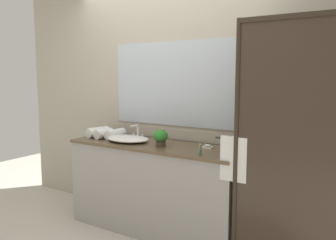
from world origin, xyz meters
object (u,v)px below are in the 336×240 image
object	(u,v)px
rolled_towel_middle	(104,133)
amenity_bottle_conditioner	(227,144)
sink_basin	(128,139)
rolled_towel_far_edge	(115,134)
amenity_bottle_shampoo	(200,150)
amenity_bottle_body_wash	(225,151)
rolled_towel_near_edge	(98,132)
potted_plant	(161,137)
soap_dish	(208,147)
faucet	(137,134)

from	to	relation	value
rolled_towel_middle	amenity_bottle_conditioner	bearing A→B (deg)	8.88
sink_basin	rolled_towel_far_edge	xyz separation A→B (m)	(-0.23, 0.07, 0.02)
amenity_bottle_shampoo	rolled_towel_middle	distance (m)	1.26
amenity_bottle_body_wash	rolled_towel_near_edge	distance (m)	1.55
amenity_bottle_body_wash	amenity_bottle_shampoo	bearing A→B (deg)	-152.75
potted_plant	rolled_towel_middle	world-z (taller)	potted_plant
sink_basin	rolled_towel_far_edge	world-z (taller)	rolled_towel_far_edge
amenity_bottle_shampoo	rolled_towel_near_edge	size ratio (longest dim) A/B	0.39
soap_dish	amenity_bottle_conditioner	world-z (taller)	amenity_bottle_conditioner
amenity_bottle_shampoo	rolled_towel_middle	bearing A→B (deg)	173.07
rolled_towel_near_edge	potted_plant	bearing A→B (deg)	-4.48
sink_basin	rolled_towel_middle	xyz separation A→B (m)	(-0.34, 0.01, 0.02)
amenity_bottle_shampoo	rolled_towel_near_edge	world-z (taller)	rolled_towel_near_edge
potted_plant	amenity_bottle_body_wash	size ratio (longest dim) A/B	1.88
amenity_bottle_body_wash	rolled_towel_far_edge	xyz separation A→B (m)	(-1.32, 0.12, 0.01)
amenity_bottle_conditioner	amenity_bottle_body_wash	distance (m)	0.28
soap_dish	rolled_towel_far_edge	world-z (taller)	rolled_towel_far_edge
amenity_bottle_body_wash	rolled_towel_near_edge	world-z (taller)	rolled_towel_near_edge
rolled_towel_far_edge	amenity_bottle_body_wash	bearing A→B (deg)	-5.18
rolled_towel_near_edge	rolled_towel_middle	distance (m)	0.11
amenity_bottle_shampoo	amenity_bottle_body_wash	world-z (taller)	amenity_bottle_shampoo
rolled_towel_far_edge	faucet	bearing A→B (deg)	20.70
rolled_towel_near_edge	amenity_bottle_conditioner	bearing A→B (deg)	7.15
faucet	amenity_bottle_conditioner	distance (m)	1.00
rolled_towel_middle	rolled_towel_far_edge	distance (m)	0.13
faucet	amenity_bottle_body_wash	xyz separation A→B (m)	(1.09, -0.21, -0.01)
amenity_bottle_conditioner	rolled_towel_middle	world-z (taller)	rolled_towel_middle
soap_dish	rolled_towel_near_edge	xyz separation A→B (m)	(-1.29, -0.11, 0.04)
faucet	soap_dish	size ratio (longest dim) A/B	1.70
soap_dish	amenity_bottle_shampoo	xyz separation A→B (m)	(0.07, -0.29, 0.03)
sink_basin	amenity_bottle_shampoo	bearing A→B (deg)	-8.97
potted_plant	rolled_towel_middle	size ratio (longest dim) A/B	0.81
amenity_bottle_shampoo	potted_plant	bearing A→B (deg)	167.00
amenity_bottle_shampoo	sink_basin	bearing A→B (deg)	171.03
sink_basin	amenity_bottle_shampoo	world-z (taller)	amenity_bottle_shampoo
rolled_towel_far_edge	potted_plant	bearing A→B (deg)	-9.13
faucet	sink_basin	bearing A→B (deg)	-90.00
sink_basin	faucet	world-z (taller)	faucet
sink_basin	amenity_bottle_body_wash	size ratio (longest dim) A/B	5.39
amenity_bottle_body_wash	rolled_towel_far_edge	world-z (taller)	rolled_towel_far_edge
rolled_towel_near_edge	rolled_towel_far_edge	xyz separation A→B (m)	(0.22, 0.04, -0.01)
soap_dish	amenity_bottle_conditioner	bearing A→B (deg)	23.44
potted_plant	amenity_bottle_body_wash	distance (m)	0.67
potted_plant	rolled_towel_middle	bearing A→B (deg)	176.93
faucet	amenity_bottle_body_wash	world-z (taller)	faucet
rolled_towel_far_edge	amenity_bottle_shampoo	bearing A→B (deg)	-10.77
potted_plant	rolled_towel_far_edge	world-z (taller)	potted_plant
potted_plant	amenity_bottle_shampoo	distance (m)	0.49
sink_basin	amenity_bottle_conditioner	xyz separation A→B (m)	(1.00, 0.22, 0.01)
amenity_bottle_body_wash	rolled_towel_middle	bearing A→B (deg)	177.79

